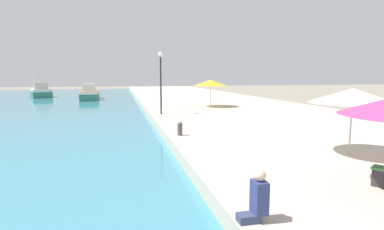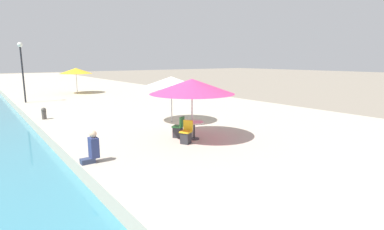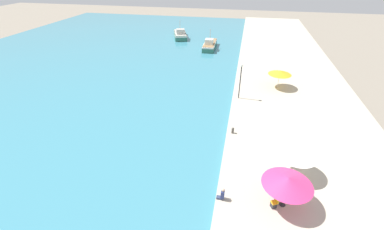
{
  "view_description": "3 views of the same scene",
  "coord_description": "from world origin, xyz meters",
  "px_view_note": "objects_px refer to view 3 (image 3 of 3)",
  "views": [
    {
      "loc": [
        -2.1,
        2.44,
        3.39
      ],
      "look_at": [
        1.5,
        17.6,
        1.33
      ],
      "focal_mm": 28.0,
      "sensor_mm": 36.0,
      "label": 1
    },
    {
      "loc": [
        -2.46,
        -1.74,
        3.79
      ],
      "look_at": [
        4.79,
        8.11,
        1.53
      ],
      "focal_mm": 28.0,
      "sensor_mm": 36.0,
      "label": 2
    },
    {
      "loc": [
        1.0,
        -5.69,
        15.6
      ],
      "look_at": [
        -4.0,
        18.0,
        1.13
      ],
      "focal_mm": 24.0,
      "sensor_mm": 36.0,
      "label": 3
    }
  ],
  "objects_px": {
    "person_at_quay": "(222,194)",
    "mooring_bollard": "(233,130)",
    "cafe_chair_left": "(274,204)",
    "cafe_umbrella_striped": "(280,72)",
    "cafe_umbrella_pink": "(288,181)",
    "cafe_table": "(284,200)",
    "fishing_boat_near": "(210,45)",
    "cafe_chair_right": "(277,194)",
    "lamppost": "(241,75)",
    "fishing_boat_mid": "(180,34)",
    "cafe_umbrella_white": "(298,153)"
  },
  "relations": [
    {
      "from": "mooring_bollard",
      "to": "cafe_umbrella_white",
      "type": "bearing_deg",
      "value": -42.45
    },
    {
      "from": "fishing_boat_near",
      "to": "cafe_chair_right",
      "type": "bearing_deg",
      "value": -76.06
    },
    {
      "from": "cafe_chair_left",
      "to": "cafe_umbrella_pink",
      "type": "bearing_deg",
      "value": -80.17
    },
    {
      "from": "fishing_boat_near",
      "to": "mooring_bollard",
      "type": "distance_m",
      "value": 31.73
    },
    {
      "from": "cafe_chair_left",
      "to": "cafe_table",
      "type": "bearing_deg",
      "value": -90.0
    },
    {
      "from": "cafe_umbrella_striped",
      "to": "cafe_chair_left",
      "type": "relative_size",
      "value": 3.41
    },
    {
      "from": "fishing_boat_mid",
      "to": "mooring_bollard",
      "type": "distance_m",
      "value": 40.91
    },
    {
      "from": "person_at_quay",
      "to": "fishing_boat_near",
      "type": "bearing_deg",
      "value": 99.78
    },
    {
      "from": "fishing_boat_near",
      "to": "cafe_chair_right",
      "type": "relative_size",
      "value": 8.36
    },
    {
      "from": "cafe_chair_right",
      "to": "cafe_umbrella_striped",
      "type": "bearing_deg",
      "value": 54.17
    },
    {
      "from": "cafe_table",
      "to": "fishing_boat_near",
      "type": "bearing_deg",
      "value": 105.88
    },
    {
      "from": "person_at_quay",
      "to": "cafe_chair_left",
      "type": "bearing_deg",
      "value": 0.35
    },
    {
      "from": "cafe_umbrella_white",
      "to": "cafe_umbrella_striped",
      "type": "xyz_separation_m",
      "value": [
        -0.0,
        17.43,
        0.05
      ]
    },
    {
      "from": "cafe_table",
      "to": "cafe_umbrella_pink",
      "type": "bearing_deg",
      "value": 87.02
    },
    {
      "from": "cafe_chair_right",
      "to": "cafe_table",
      "type": "bearing_deg",
      "value": -90.0
    },
    {
      "from": "fishing_boat_near",
      "to": "cafe_table",
      "type": "height_order",
      "value": "fishing_boat_near"
    },
    {
      "from": "cafe_table",
      "to": "cafe_chair_left",
      "type": "relative_size",
      "value": 0.88
    },
    {
      "from": "cafe_umbrella_striped",
      "to": "mooring_bollard",
      "type": "distance_m",
      "value": 13.77
    },
    {
      "from": "cafe_chair_left",
      "to": "fishing_boat_mid",
      "type": "bearing_deg",
      "value": -5.57
    },
    {
      "from": "person_at_quay",
      "to": "mooring_bollard",
      "type": "height_order",
      "value": "person_at_quay"
    },
    {
      "from": "mooring_bollard",
      "to": "cafe_chair_right",
      "type": "bearing_deg",
      "value": -63.89
    },
    {
      "from": "cafe_umbrella_pink",
      "to": "cafe_table",
      "type": "bearing_deg",
      "value": -92.98
    },
    {
      "from": "cafe_umbrella_white",
      "to": "cafe_chair_right",
      "type": "bearing_deg",
      "value": -117.67
    },
    {
      "from": "fishing_boat_mid",
      "to": "lamppost",
      "type": "bearing_deg",
      "value": -81.06
    },
    {
      "from": "cafe_chair_right",
      "to": "person_at_quay",
      "type": "relative_size",
      "value": 0.87
    },
    {
      "from": "cafe_umbrella_pink",
      "to": "cafe_chair_left",
      "type": "relative_size",
      "value": 3.85
    },
    {
      "from": "cafe_umbrella_striped",
      "to": "cafe_table",
      "type": "distance_m",
      "value": 21.04
    },
    {
      "from": "fishing_boat_mid",
      "to": "mooring_bollard",
      "type": "height_order",
      "value": "fishing_boat_mid"
    },
    {
      "from": "cafe_umbrella_pink",
      "to": "lamppost",
      "type": "distance_m",
      "value": 16.83
    },
    {
      "from": "fishing_boat_mid",
      "to": "cafe_umbrella_striped",
      "type": "distance_m",
      "value": 32.7
    },
    {
      "from": "cafe_umbrella_pink",
      "to": "mooring_bollard",
      "type": "bearing_deg",
      "value": 117.03
    },
    {
      "from": "fishing_boat_near",
      "to": "person_at_quay",
      "type": "height_order",
      "value": "fishing_boat_near"
    },
    {
      "from": "cafe_umbrella_white",
      "to": "person_at_quay",
      "type": "xyz_separation_m",
      "value": [
        -5.49,
        -3.86,
        -1.68
      ]
    },
    {
      "from": "fishing_boat_near",
      "to": "mooring_bollard",
      "type": "relative_size",
      "value": 11.64
    },
    {
      "from": "cafe_chair_right",
      "to": "person_at_quay",
      "type": "height_order",
      "value": "person_at_quay"
    },
    {
      "from": "cafe_umbrella_pink",
      "to": "person_at_quay",
      "type": "distance_m",
      "value": 4.72
    },
    {
      "from": "fishing_boat_near",
      "to": "cafe_umbrella_striped",
      "type": "relative_size",
      "value": 2.45
    },
    {
      "from": "cafe_chair_left",
      "to": "mooring_bollard",
      "type": "xyz_separation_m",
      "value": [
        -3.54,
        8.71,
        0.02
      ]
    },
    {
      "from": "cafe_umbrella_pink",
      "to": "cafe_table",
      "type": "relative_size",
      "value": 4.38
    },
    {
      "from": "cafe_table",
      "to": "person_at_quay",
      "type": "xyz_separation_m",
      "value": [
        -4.35,
        -0.35,
        -0.07
      ]
    },
    {
      "from": "fishing_boat_near",
      "to": "cafe_chair_right",
      "type": "height_order",
      "value": "fishing_boat_near"
    },
    {
      "from": "fishing_boat_near",
      "to": "cafe_chair_left",
      "type": "xyz_separation_m",
      "value": [
        10.54,
        -39.65,
        0.04
      ]
    },
    {
      "from": "fishing_boat_near",
      "to": "cafe_table",
      "type": "bearing_deg",
      "value": -75.78
    },
    {
      "from": "cafe_umbrella_striped",
      "to": "person_at_quay",
      "type": "xyz_separation_m",
      "value": [
        -5.49,
        -21.29,
        -1.73
      ]
    },
    {
      "from": "cafe_chair_left",
      "to": "person_at_quay",
      "type": "bearing_deg",
      "value": 63.01
    },
    {
      "from": "cafe_chair_left",
      "to": "person_at_quay",
      "type": "xyz_separation_m",
      "value": [
        -3.7,
        -0.02,
        0.14
      ]
    },
    {
      "from": "fishing_boat_near",
      "to": "cafe_umbrella_pink",
      "type": "xyz_separation_m",
      "value": [
        11.19,
        -39.16,
        1.91
      ]
    },
    {
      "from": "cafe_umbrella_striped",
      "to": "person_at_quay",
      "type": "distance_m",
      "value": 22.06
    },
    {
      "from": "fishing_boat_near",
      "to": "cafe_chair_left",
      "type": "distance_m",
      "value": 41.03
    },
    {
      "from": "fishing_boat_mid",
      "to": "lamppost",
      "type": "height_order",
      "value": "lamppost"
    }
  ]
}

